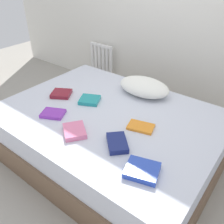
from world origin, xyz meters
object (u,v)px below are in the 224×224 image
Objects in this scene: textbook_orange at (141,127)px; textbook_teal at (90,100)px; textbook_navy at (117,143)px; textbook_maroon at (61,94)px; textbook_purple at (53,114)px; radiator at (102,62)px; textbook_pink at (74,131)px; bed at (109,134)px; pillow at (144,87)px; textbook_blue at (142,170)px.

textbook_orange is 1.14× the size of textbook_teal.
textbook_navy is at bearing -56.78° from textbook_teal.
textbook_purple is at bearing -84.16° from textbook_maroon.
radiator is 2.83× the size of textbook_maroon.
textbook_navy is at bearing 50.47° from textbook_pink.
textbook_teal is 0.89× the size of textbook_pink.
textbook_teal is at bearing -54.71° from radiator.
bed is at bearing -47.73° from radiator.
textbook_teal is (-0.33, -0.47, -0.06)m from pillow.
textbook_pink is at bearing -37.55° from textbook_purple.
radiator is 2.53× the size of textbook_pink.
textbook_orange is 1.01× the size of textbook_pink.
textbook_orange is 0.50m from textbook_blue.
pillow is (0.06, 0.51, 0.33)m from bed.
textbook_pink is at bearing -95.45° from pillow.
pillow is at bearing 104.17° from textbook_orange.
radiator is at bearing 159.98° from textbook_pink.
textbook_blue reaches higher than bed.
textbook_blue is at bearing -34.95° from bed.
textbook_pink is 0.37m from textbook_navy.
pillow reaches higher than textbook_orange.
textbook_navy is at bearing -47.11° from textbook_maroon.
textbook_purple reaches higher than textbook_orange.
pillow is 2.71× the size of textbook_purple.
textbook_orange is 0.54m from textbook_pink.
textbook_orange is at bearing 129.64° from textbook_navy.
textbook_blue is at bearing -54.24° from textbook_teal.
textbook_blue and textbook_navy have the same top height.
textbook_teal is 0.94× the size of textbook_purple.
textbook_pink is at bearing -121.70° from textbook_navy.
textbook_maroon is (-0.59, -0.04, 0.27)m from bed.
pillow is 0.95m from textbook_purple.
textbook_orange is at bearing -2.61° from textbook_purple.
radiator reaches higher than textbook_maroon.
textbook_purple is at bearing -116.77° from pillow.
textbook_teal is at bearing 135.21° from textbook_blue.
radiator is at bearing 177.50° from textbook_navy.
bed is at bearing -96.67° from pillow.
textbook_blue is at bearing 33.73° from textbook_pink.
bed is 3.76× the size of radiator.
textbook_blue reaches higher than textbook_orange.
radiator reaches higher than textbook_navy.
pillow is at bearing 104.15° from textbook_blue.
textbook_teal reaches higher than textbook_orange.
radiator is 1.90m from textbook_orange.
bed is at bearing 122.57° from textbook_pink.
textbook_navy is (1.42, -1.52, 0.15)m from radiator.
pillow reaches higher than textbook_maroon.
radiator is at bearing 119.67° from textbook_blue.
textbook_blue reaches higher than textbook_purple.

